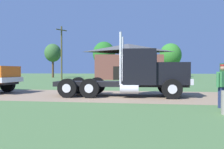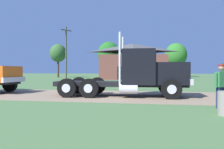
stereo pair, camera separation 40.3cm
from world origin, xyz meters
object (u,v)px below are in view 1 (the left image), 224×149
object	(u,v)px
shed_building	(128,62)
utility_pole_near	(62,52)
visitor_standing_near	(223,84)
truck_foreground_white	(140,74)

from	to	relation	value
shed_building	utility_pole_near	size ratio (longest dim) A/B	1.42
utility_pole_near	shed_building	bearing A→B (deg)	21.18
visitor_standing_near	shed_building	bearing A→B (deg)	101.33
truck_foreground_white	utility_pole_near	world-z (taller)	utility_pole_near
truck_foreground_white	visitor_standing_near	size ratio (longest dim) A/B	4.50
visitor_standing_near	utility_pole_near	distance (m)	31.68
shed_building	utility_pole_near	world-z (taller)	utility_pole_near
truck_foreground_white	shed_building	size ratio (longest dim) A/B	0.63
shed_building	visitor_standing_near	bearing A→B (deg)	-78.67
truck_foreground_white	shed_building	xyz separation A→B (m)	(-2.74, 26.97, 1.74)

